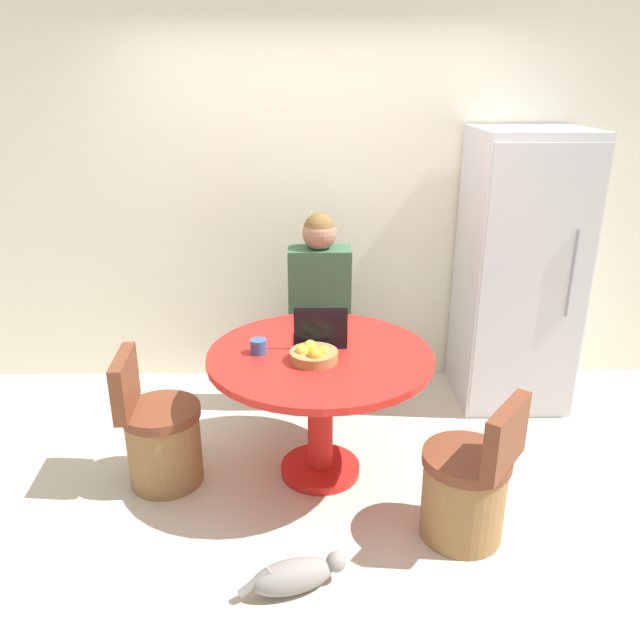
# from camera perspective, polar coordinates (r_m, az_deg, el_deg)

# --- Properties ---
(ground_plane) EXTENTS (12.00, 12.00, 0.00)m
(ground_plane) POSITION_cam_1_polar(r_m,az_deg,el_deg) (3.56, -0.51, -15.46)
(ground_plane) COLOR beige
(wall_back) EXTENTS (7.00, 0.06, 2.60)m
(wall_back) POSITION_cam_1_polar(r_m,az_deg,el_deg) (4.45, -0.71, 10.55)
(wall_back) COLOR silver
(wall_back) RESTS_ON ground_plane
(refrigerator) EXTENTS (0.71, 0.72, 1.84)m
(refrigerator) POSITION_cam_1_polar(r_m,az_deg,el_deg) (4.38, 17.65, 4.24)
(refrigerator) COLOR silver
(refrigerator) RESTS_ON ground_plane
(dining_table) EXTENTS (1.22, 1.22, 0.76)m
(dining_table) POSITION_cam_1_polar(r_m,az_deg,el_deg) (3.41, 0.03, -5.56)
(dining_table) COLOR red
(dining_table) RESTS_ON ground_plane
(chair_near_right_corner) EXTENTS (0.49, 0.49, 0.78)m
(chair_near_right_corner) POSITION_cam_1_polar(r_m,az_deg,el_deg) (3.21, 13.32, -14.77)
(chair_near_right_corner) COLOR olive
(chair_near_right_corner) RESTS_ON ground_plane
(chair_left_side) EXTENTS (0.43, 0.43, 0.78)m
(chair_left_side) POSITION_cam_1_polar(r_m,az_deg,el_deg) (3.61, -14.38, -10.43)
(chair_left_side) COLOR olive
(chair_left_side) RESTS_ON ground_plane
(person_seated) EXTENTS (0.40, 0.37, 1.35)m
(person_seated) POSITION_cam_1_polar(r_m,az_deg,el_deg) (4.11, -0.05, 1.66)
(person_seated) COLOR #2D2D38
(person_seated) RESTS_ON ground_plane
(laptop) EXTENTS (0.29, 0.23, 0.24)m
(laptop) POSITION_cam_1_polar(r_m,az_deg,el_deg) (3.43, 0.04, -1.40)
(laptop) COLOR #141947
(laptop) RESTS_ON dining_table
(fruit_bowl) EXTENTS (0.25, 0.25, 0.10)m
(fruit_bowl) POSITION_cam_1_polar(r_m,az_deg,el_deg) (3.23, -0.65, -3.19)
(fruit_bowl) COLOR olive
(fruit_bowl) RESTS_ON dining_table
(coffee_cup) EXTENTS (0.09, 0.09, 0.08)m
(coffee_cup) POSITION_cam_1_polar(r_m,az_deg,el_deg) (3.33, -5.65, -2.43)
(coffee_cup) COLOR #2D4C84
(coffee_cup) RESTS_ON dining_table
(cat) EXTENTS (0.48, 0.25, 0.16)m
(cat) POSITION_cam_1_polar(r_m,az_deg,el_deg) (2.98, -2.30, -22.30)
(cat) COLOR gray
(cat) RESTS_ON ground_plane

